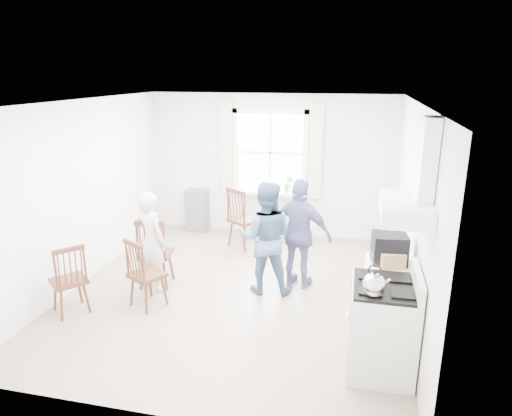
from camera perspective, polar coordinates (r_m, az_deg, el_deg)
The scene contains 17 objects.
room_shell at distance 6.05m, azimuth -2.69°, elevation 0.72°, with size 4.62×5.12×2.64m.
window_assembly at distance 8.34m, azimuth 1.77°, elevation 6.31°, with size 1.88×0.24×1.70m.
range_hood at distance 4.42m, azimuth 19.01°, elevation 1.83°, with size 0.45×0.76×0.94m.
shelf_unit at distance 8.85m, azimuth -7.37°, elevation -0.29°, with size 0.40×0.30×0.80m, color slate.
gas_stove at distance 4.94m, azimuth 15.51°, elevation -14.12°, with size 0.68×0.76×1.12m.
kettle at distance 4.47m, azimuth 14.51°, elevation -9.22°, with size 0.21×0.21×0.30m.
low_cabinet at distance 5.57m, azimuth 15.94°, elevation -10.82°, with size 0.50×0.55×0.90m, color white.
stereo_stack at distance 5.34m, azimuth 16.32°, elevation -4.85°, with size 0.41×0.37×0.33m.
cardboard_box at distance 5.25m, azimuth 16.62°, elevation -6.23°, with size 0.26×0.18×0.17m, color #A88051.
windsor_chair_a at distance 6.54m, azimuth -12.80°, elevation -4.67°, with size 0.49×0.48×1.03m.
windsor_chair_b at distance 6.03m, azimuth -14.35°, elevation -7.15°, with size 0.54×0.53×0.95m.
windsor_chair_c at distance 6.13m, azimuth -22.25°, elevation -7.54°, with size 0.55×0.55×0.95m.
person_left at distance 6.49m, azimuth -13.02°, elevation -4.07°, with size 0.52×0.52×1.42m, color silver.
person_mid at distance 6.24m, azimuth 1.21°, elevation -3.74°, with size 0.77×0.77×1.57m, color #456081.
person_right at distance 6.41m, azimuth 5.52°, elevation -3.26°, with size 0.92×0.92×1.57m, color navy.
potted_plant at distance 8.29m, azimuth 4.03°, elevation 3.01°, with size 0.17×0.17×0.32m, color #357738.
windsor_chair_d at distance 7.79m, azimuth -2.11°, elevation -0.51°, with size 0.62×0.62×1.09m.
Camera 1 is at (1.56, -5.61, 2.97)m, focal length 32.00 mm.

